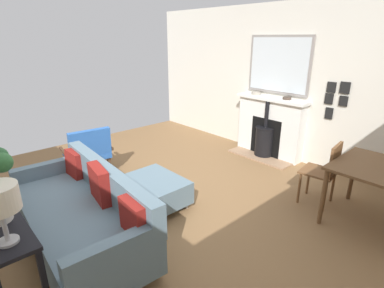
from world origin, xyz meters
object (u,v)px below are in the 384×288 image
sofa (82,214)px  ottoman (157,189)px  mantel_bowl_near (256,93)px  dining_table (376,175)px  dining_chair_near_fireplace (326,169)px  armchair_accent (88,150)px  fireplace (269,130)px  mantel_bowl_far (287,98)px

sofa → ottoman: size_ratio=2.57×
mantel_bowl_near → dining_table: (0.99, 2.39, -0.47)m
ottoman → dining_table: (-1.58, 1.97, 0.39)m
mantel_bowl_near → dining_chair_near_fireplace: 2.17m
armchair_accent → dining_chair_near_fireplace: size_ratio=0.94×
mantel_bowl_near → ottoman: (2.57, 0.42, -0.87)m
fireplace → dining_table: (0.96, 2.03, 0.14)m
dining_chair_near_fireplace → dining_table: bearing=88.9°
mantel_bowl_near → dining_table: size_ratio=0.17×
fireplace → dining_table: fireplace is taller
mantel_bowl_far → ottoman: (2.57, -0.22, -0.86)m
mantel_bowl_far → fireplace: bearing=-83.0°
sofa → dining_table: bearing=144.1°
fireplace → dining_table: size_ratio=1.40×
mantel_bowl_near → armchair_accent: 3.07m
dining_chair_near_fireplace → mantel_bowl_near: bearing=-118.1°
sofa → armchair_accent: (-0.74, -1.49, 0.08)m
mantel_bowl_near → fireplace: bearing=84.6°
dining_table → dining_chair_near_fireplace: (-0.01, -0.55, -0.12)m
fireplace → dining_table: 2.25m
dining_chair_near_fireplace → armchair_accent: bearing=-56.6°
dining_table → mantel_bowl_far: bearing=-119.5°
sofa → ottoman: (-1.01, -0.10, -0.12)m
armchair_accent → dining_chair_near_fireplace: dining_chair_near_fireplace is taller
fireplace → mantel_bowl_far: bearing=97.0°
armchair_accent → fireplace: bearing=154.6°
sofa → dining_chair_near_fireplace: (-2.59, 1.32, 0.15)m
sofa → mantel_bowl_near: bearing=-171.7°
fireplace → sofa: fireplace is taller
fireplace → dining_table: bearing=64.7°
mantel_bowl_far → dining_table: 2.07m
mantel_bowl_near → sofa: mantel_bowl_near is taller
sofa → dining_chair_near_fireplace: dining_chair_near_fireplace is taller
mantel_bowl_far → ottoman: size_ratio=0.18×
fireplace → armchair_accent: fireplace is taller
sofa → dining_table: size_ratio=2.19×
dining_chair_near_fireplace → mantel_bowl_far: bearing=-129.2°
ottoman → dining_table: dining_table is taller
ottoman → dining_table: 2.56m
mantel_bowl_near → sofa: size_ratio=0.08×
mantel_bowl_far → armchair_accent: size_ratio=0.18×
armchair_accent → sofa: bearing=63.4°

